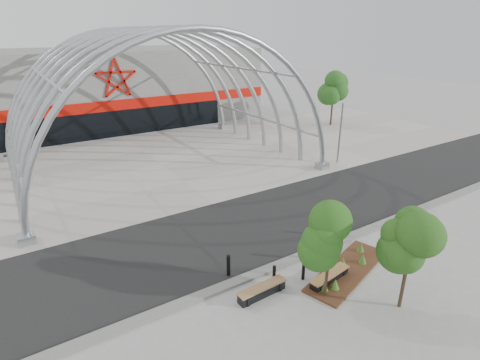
{
  "coord_description": "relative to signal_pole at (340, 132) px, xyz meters",
  "views": [
    {
      "loc": [
        -9.76,
        -11.27,
        9.84
      ],
      "look_at": [
        0.0,
        4.0,
        2.6
      ],
      "focal_mm": 28.0,
      "sensor_mm": 36.0,
      "label": 1
    }
  ],
  "objects": [
    {
      "name": "ground",
      "position": [
        -12.08,
        -8.43,
        -2.49
      ],
      "size": [
        140.0,
        140.0,
        0.0
      ],
      "primitive_type": "plane",
      "color": "gray",
      "rests_on": "ground"
    },
    {
      "name": "road",
      "position": [
        -12.08,
        -4.93,
        -2.48
      ],
      "size": [
        140.0,
        7.0,
        0.02
      ],
      "primitive_type": "cube",
      "color": "black",
      "rests_on": "ground"
    },
    {
      "name": "forecourt",
      "position": [
        -12.08,
        7.07,
        -2.47
      ],
      "size": [
        60.0,
        17.0,
        0.04
      ],
      "primitive_type": "cube",
      "color": "#A8A197",
      "rests_on": "ground"
    },
    {
      "name": "kerb",
      "position": [
        -12.08,
        -8.68,
        -2.43
      ],
      "size": [
        60.0,
        0.5,
        0.12
      ],
      "primitive_type": "cube",
      "color": "slate",
      "rests_on": "ground"
    },
    {
      "name": "arena_building",
      "position": [
        -12.08,
        25.02,
        1.5
      ],
      "size": [
        34.0,
        15.24,
        8.0
      ],
      "color": "slate",
      "rests_on": "ground"
    },
    {
      "name": "vault_canopy",
      "position": [
        -12.08,
        7.07,
        -2.48
      ],
      "size": [
        20.8,
        15.8,
        20.36
      ],
      "color": "#9DA2A7",
      "rests_on": "ground"
    },
    {
      "name": "planting_bed",
      "position": [
        -10.49,
        -10.61,
        -2.37
      ],
      "size": [
        5.32,
        2.97,
        0.54
      ],
      "color": "#3E2115",
      "rests_on": "ground"
    },
    {
      "name": "signal_pole",
      "position": [
        0.0,
        0.0,
        0.0
      ],
      "size": [
        0.33,
        0.66,
        4.77
      ],
      "color": "slate",
      "rests_on": "ground"
    },
    {
      "name": "street_tree_0",
      "position": [
        -12.48,
        -11.31,
        0.14
      ],
      "size": [
        1.61,
        1.61,
        3.66
      ],
      "color": "black",
      "rests_on": "ground"
    },
    {
      "name": "street_tree_1",
      "position": [
        -10.47,
        -13.27,
        0.42
      ],
      "size": [
        1.71,
        1.71,
        4.05
      ],
      "color": "#2E2517",
      "rests_on": "ground"
    },
    {
      "name": "bench_0",
      "position": [
        -14.56,
        -9.92,
        -2.27
      ],
      "size": [
        2.19,
        0.55,
        0.46
      ],
      "color": "black",
      "rests_on": "ground"
    },
    {
      "name": "bench_1",
      "position": [
        -11.68,
        -10.76,
        -2.27
      ],
      "size": [
        2.19,
        0.77,
        0.45
      ],
      "color": "black",
      "rests_on": "ground"
    },
    {
      "name": "bollard_0",
      "position": [
        -15.0,
        -8.08,
        -1.99
      ],
      "size": [
        0.16,
        0.16,
        1.0
      ],
      "primitive_type": "cylinder",
      "color": "black",
      "rests_on": "ground"
    },
    {
      "name": "bollard_1",
      "position": [
        -13.7,
        -9.58,
        -2.06
      ],
      "size": [
        0.14,
        0.14,
        0.87
      ],
      "primitive_type": "cylinder",
      "color": "black",
      "rests_on": "ground"
    },
    {
      "name": "bollard_2",
      "position": [
        -12.46,
        -9.99,
        -2.06
      ],
      "size": [
        0.14,
        0.14,
        0.86
      ],
      "primitive_type": "cylinder",
      "color": "black",
      "rests_on": "ground"
    },
    {
      "name": "bollard_3",
      "position": [
        -10.78,
        -9.53,
        -1.95
      ],
      "size": [
        0.17,
        0.17,
        1.08
      ],
      "primitive_type": "cylinder",
      "color": "black",
      "rests_on": "ground"
    },
    {
      "name": "bollard_4",
      "position": [
        -8.32,
        -8.49,
        -2.0
      ],
      "size": [
        0.16,
        0.16,
        1.0
      ],
      "primitive_type": "cylinder",
      "color": "black",
      "rests_on": "ground"
    },
    {
      "name": "bg_tree_1",
      "position": [
        8.92,
        9.57,
        1.75
      ],
      "size": [
        2.7,
        2.7,
        5.91
      ],
      "color": "#2F1F14",
      "rests_on": "ground"
    }
  ]
}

